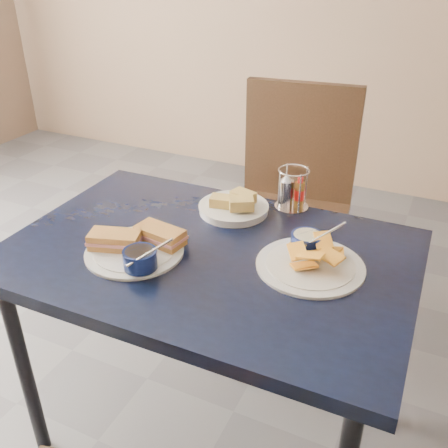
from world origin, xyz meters
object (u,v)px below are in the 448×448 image
at_px(sandwich_plate, 137,246).
at_px(plantain_plate, 310,257).
at_px(dining_table, 209,271).
at_px(chair_far, 295,191).
at_px(bread_basket, 234,207).
at_px(condiment_caddy, 291,191).

relative_size(sandwich_plate, plantain_plate, 1.04).
relative_size(dining_table, sandwich_plate, 3.78).
relative_size(chair_far, bread_basket, 4.64).
relative_size(dining_table, plantain_plate, 3.95).
height_order(dining_table, chair_far, chair_far).
bearing_deg(dining_table, sandwich_plate, -148.87).
xyz_separation_m(chair_far, sandwich_plate, (-0.17, -0.91, 0.19)).
bearing_deg(condiment_caddy, sandwich_plate, -122.71).
relative_size(sandwich_plate, condiment_caddy, 2.22).
bearing_deg(plantain_plate, bread_basket, 149.25).
relative_size(plantain_plate, condiment_caddy, 2.12).
height_order(chair_far, condiment_caddy, chair_far).
height_order(dining_table, sandwich_plate, sandwich_plate).
bearing_deg(chair_far, sandwich_plate, -100.42).
relative_size(sandwich_plate, bread_basket, 1.37).
bearing_deg(dining_table, plantain_plate, 12.03).
bearing_deg(dining_table, bread_basket, 96.67).
bearing_deg(bread_basket, sandwich_plate, -112.32).
xyz_separation_m(dining_table, bread_basket, (-0.03, 0.24, 0.09)).
bearing_deg(chair_far, dining_table, -90.01).
xyz_separation_m(sandwich_plate, condiment_caddy, (0.29, 0.45, 0.03)).
bearing_deg(condiment_caddy, plantain_plate, -62.44).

